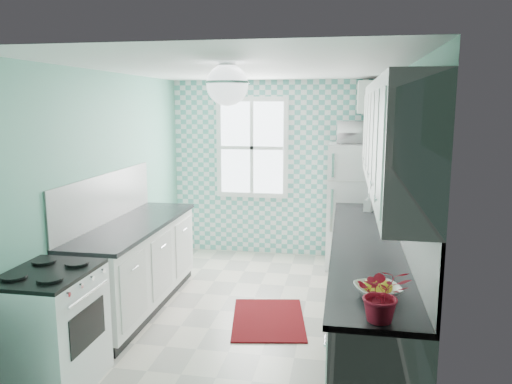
% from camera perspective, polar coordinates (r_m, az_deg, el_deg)
% --- Properties ---
extents(floor, '(3.00, 4.40, 0.02)m').
position_cam_1_polar(floor, '(5.40, -1.02, -13.73)').
color(floor, beige).
rests_on(floor, ground).
extents(ceiling, '(3.00, 4.40, 0.02)m').
position_cam_1_polar(ceiling, '(4.96, -1.11, 14.00)').
color(ceiling, white).
rests_on(ceiling, wall_back).
extents(wall_back, '(3.00, 0.02, 2.50)m').
position_cam_1_polar(wall_back, '(7.19, 2.38, 2.69)').
color(wall_back, '#60A990').
rests_on(wall_back, floor).
extents(wall_front, '(3.00, 0.02, 2.50)m').
position_cam_1_polar(wall_front, '(2.96, -9.52, -8.15)').
color(wall_front, '#60A990').
rests_on(wall_front, floor).
extents(wall_left, '(0.02, 4.40, 2.50)m').
position_cam_1_polar(wall_left, '(5.52, -16.62, 0.05)').
color(wall_left, '#60A990').
rests_on(wall_left, floor).
extents(wall_right, '(0.02, 4.40, 2.50)m').
position_cam_1_polar(wall_right, '(4.97, 16.29, -1.01)').
color(wall_right, '#60A990').
rests_on(wall_right, floor).
extents(accent_wall, '(3.00, 0.01, 2.50)m').
position_cam_1_polar(accent_wall, '(7.16, 2.35, 2.66)').
color(accent_wall, '#5EB3A6').
rests_on(accent_wall, wall_back).
extents(window, '(1.04, 0.05, 1.44)m').
position_cam_1_polar(window, '(7.16, -0.45, 5.08)').
color(window, white).
rests_on(window, wall_back).
extents(backsplash_right, '(0.02, 3.60, 0.51)m').
position_cam_1_polar(backsplash_right, '(4.59, 16.49, -2.62)').
color(backsplash_right, white).
rests_on(backsplash_right, wall_right).
extents(backsplash_left, '(0.02, 2.15, 0.51)m').
position_cam_1_polar(backsplash_left, '(5.46, -16.74, -0.66)').
color(backsplash_left, white).
rests_on(backsplash_left, wall_left).
extents(upper_cabinets_right, '(0.33, 3.20, 0.90)m').
position_cam_1_polar(upper_cabinets_right, '(4.28, 15.20, 6.11)').
color(upper_cabinets_right, silver).
rests_on(upper_cabinets_right, wall_right).
extents(upper_cabinet_fridge, '(0.40, 0.74, 0.40)m').
position_cam_1_polar(upper_cabinet_fridge, '(6.69, 13.27, 10.48)').
color(upper_cabinet_fridge, silver).
rests_on(upper_cabinet_fridge, wall_right).
extents(ceiling_light, '(0.34, 0.34, 0.35)m').
position_cam_1_polar(ceiling_light, '(4.17, -3.31, 12.17)').
color(ceiling_light, silver).
rests_on(ceiling_light, ceiling).
extents(base_cabinets_right, '(0.60, 3.60, 0.90)m').
position_cam_1_polar(base_cabinets_right, '(4.78, 12.54, -11.28)').
color(base_cabinets_right, white).
rests_on(base_cabinets_right, floor).
extents(countertop_right, '(0.63, 3.60, 0.04)m').
position_cam_1_polar(countertop_right, '(4.63, 12.57, -5.84)').
color(countertop_right, black).
rests_on(countertop_right, base_cabinets_right).
extents(base_cabinets_left, '(0.60, 2.15, 0.90)m').
position_cam_1_polar(base_cabinets_left, '(5.52, -13.65, -8.39)').
color(base_cabinets_left, white).
rests_on(base_cabinets_left, floor).
extents(countertop_left, '(0.63, 2.15, 0.04)m').
position_cam_1_polar(countertop_left, '(5.38, -13.70, -3.65)').
color(countertop_left, black).
rests_on(countertop_left, base_cabinets_left).
extents(fridge, '(0.72, 0.72, 1.66)m').
position_cam_1_polar(fridge, '(6.78, 11.20, -1.55)').
color(fridge, silver).
rests_on(fridge, floor).
extents(stove, '(0.61, 0.76, 0.92)m').
position_cam_1_polar(stove, '(4.23, -22.36, -14.21)').
color(stove, white).
rests_on(stove, floor).
extents(sink, '(0.49, 0.41, 0.53)m').
position_cam_1_polar(sink, '(5.60, 12.38, -2.96)').
color(sink, silver).
rests_on(sink, countertop_right).
extents(rug, '(0.87, 1.12, 0.02)m').
position_cam_1_polar(rug, '(5.23, 1.42, -14.34)').
color(rug, maroon).
rests_on(rug, floor).
extents(dish_towel, '(0.04, 0.24, 0.36)m').
position_cam_1_polar(dish_towel, '(5.66, 9.00, -7.45)').
color(dish_towel, '#5AADA0').
rests_on(dish_towel, base_cabinets_right).
extents(fruit_bowl, '(0.37, 0.37, 0.07)m').
position_cam_1_polar(fruit_bowl, '(3.38, 13.73, -10.89)').
color(fruit_bowl, silver).
rests_on(fruit_bowl, countertop_right).
extents(potted_plant, '(0.31, 0.27, 0.33)m').
position_cam_1_polar(potted_plant, '(2.97, 14.28, -11.18)').
color(potted_plant, red).
rests_on(potted_plant, countertop_right).
extents(soap_bottle, '(0.12, 0.12, 0.20)m').
position_cam_1_polar(soap_bottle, '(5.90, 12.75, -1.21)').
color(soap_bottle, '#9CBACE').
rests_on(soap_bottle, countertop_right).
extents(microwave, '(0.53, 0.37, 0.28)m').
position_cam_1_polar(microwave, '(6.66, 11.48, 6.67)').
color(microwave, white).
rests_on(microwave, fridge).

